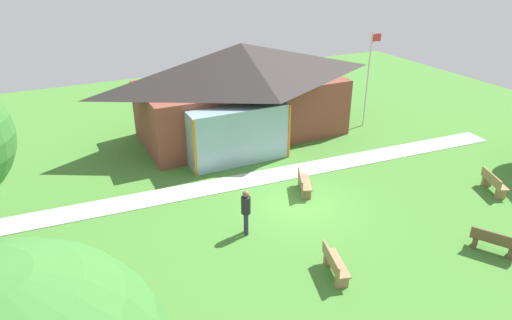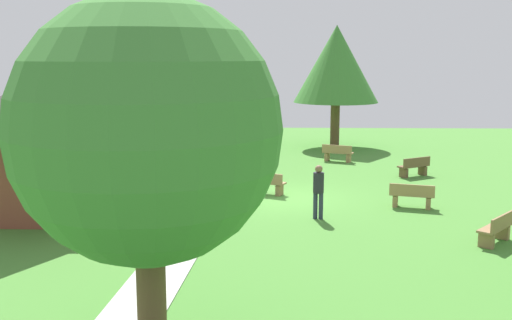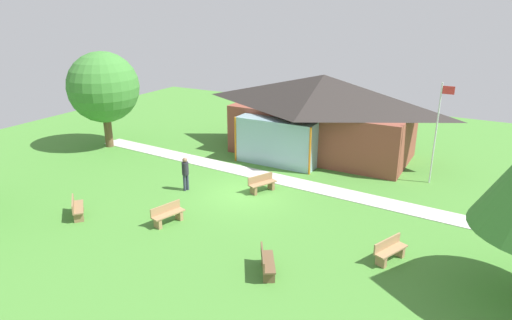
{
  "view_description": "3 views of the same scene",
  "coord_description": "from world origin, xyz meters",
  "views": [
    {
      "loc": [
        -8.43,
        -13.57,
        9.38
      ],
      "look_at": [
        -0.58,
        2.66,
        0.91
      ],
      "focal_mm": 32.05,
      "sensor_mm": 36.0,
      "label": 1
    },
    {
      "loc": [
        -21.35,
        0.37,
        5.11
      ],
      "look_at": [
        0.5,
        1.04,
        1.33
      ],
      "focal_mm": 42.18,
      "sensor_mm": 36.0,
      "label": 2
    },
    {
      "loc": [
        10.56,
        -17.92,
        9.08
      ],
      "look_at": [
        -0.37,
        1.97,
        1.1
      ],
      "focal_mm": 31.83,
      "sensor_mm": 36.0,
      "label": 3
    }
  ],
  "objects": [
    {
      "name": "ground_plane",
      "position": [
        0.0,
        0.0,
        0.0
      ],
      "size": [
        44.0,
        44.0,
        0.0
      ],
      "primitive_type": "plane",
      "color": "#478433"
    },
    {
      "name": "pavilion",
      "position": [
        0.98,
        7.63,
        2.57
      ],
      "size": [
        11.53,
        6.88,
        4.94
      ],
      "color": "brown",
      "rests_on": "ground_plane"
    },
    {
      "name": "footpath",
      "position": [
        0.0,
        2.58,
        0.01
      ],
      "size": [
        24.83,
        2.8,
        0.03
      ],
      "primitive_type": "cube",
      "rotation": [
        0.0,
        0.0,
        -0.06
      ],
      "color": "#BCB7B2",
      "rests_on": "ground_plane"
    },
    {
      "name": "flagpole",
      "position": [
        7.92,
        5.98,
        2.93
      ],
      "size": [
        0.64,
        0.08,
        5.29
      ],
      "color": "silver",
      "rests_on": "ground_plane"
    },
    {
      "name": "bench_lawn_far_right",
      "position": [
        7.83,
        -2.74,
        0.4
      ],
      "size": [
        0.99,
        1.55,
        0.84
      ],
      "rotation": [
        0.0,
        0.0,
        4.31
      ],
      "color": "#9E7A51",
      "rests_on": "ground_plane"
    },
    {
      "name": "bench_front_right",
      "position": [
        4.25,
        -5.67,
        0.4
      ],
      "size": [
        1.16,
        1.51,
        0.84
      ],
      "rotation": [
        0.0,
        0.0,
        5.26
      ],
      "color": "brown",
      "rests_on": "ground_plane"
    },
    {
      "name": "bench_front_left",
      "position": [
        -5.17,
        -5.78,
        0.4
      ],
      "size": [
        1.42,
        1.32,
        0.84
      ],
      "rotation": [
        0.0,
        0.0,
        5.57
      ],
      "color": "olive",
      "rests_on": "ground_plane"
    },
    {
      "name": "bench_rear_near_path",
      "position": [
        0.67,
        0.68,
        0.4
      ],
      "size": [
        1.03,
        1.55,
        0.84
      ],
      "rotation": [
        0.0,
        0.0,
        4.28
      ],
      "color": "olive",
      "rests_on": "ground_plane"
    },
    {
      "name": "bench_front_center",
      "position": [
        -1.24,
        -4.34,
        0.4
      ],
      "size": [
        0.83,
        1.56,
        0.84
      ],
      "rotation": [
        0.0,
        0.0,
        4.44
      ],
      "color": "#9E7A51",
      "rests_on": "ground_plane"
    },
    {
      "name": "visitor_strolling_lawn",
      "position": [
        -2.76,
        -1.04,
        1.02
      ],
      "size": [
        0.34,
        0.34,
        1.74
      ],
      "rotation": [
        0.0,
        0.0,
        4.45
      ],
      "color": "#2D3347",
      "rests_on": "ground_plane"
    },
    {
      "name": "tree_west_hedge",
      "position": [
        -11.67,
        2.46,
        3.91
      ],
      "size": [
        4.47,
        4.47,
        6.16
      ],
      "color": "brown",
      "rests_on": "ground_plane"
    },
    {
      "name": "tree_far_east",
      "position": [
        12.49,
        -3.05,
        4.67
      ],
      "size": [
        4.72,
        4.72,
        6.82
      ],
      "color": "brown",
      "rests_on": "ground_plane"
    }
  ]
}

